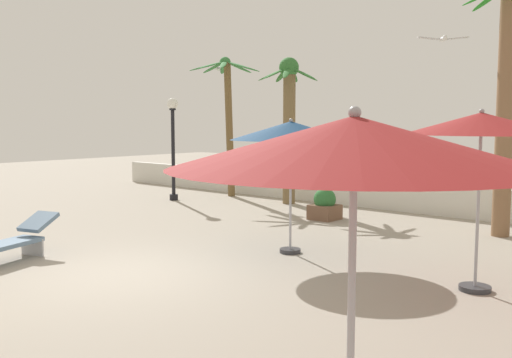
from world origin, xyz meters
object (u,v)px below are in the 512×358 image
object	(u,v)px
patio_umbrella_3	(291,132)
lounge_chair_0	(15,239)
patio_umbrella_0	(354,146)
planter	(325,205)
seagull_2	(443,39)
palm_tree_0	(228,104)
palm_tree_2	(289,114)
palm_tree_1	(507,78)
seagull_1	(218,69)
patio_umbrella_2	(481,125)
lamp_post_1	(173,136)

from	to	relation	value
patio_umbrella_3	lounge_chair_0	distance (m)	5.69
patio_umbrella_0	planter	world-z (taller)	patio_umbrella_0
seagull_2	planter	world-z (taller)	seagull_2
palm_tree_0	palm_tree_2	world-z (taller)	palm_tree_0
patio_umbrella_3	lounge_chair_0	bearing A→B (deg)	-131.84
patio_umbrella_0	palm_tree_0	bearing A→B (deg)	136.75
seagull_2	palm_tree_0	bearing A→B (deg)	173.86
palm_tree_0	palm_tree_1	bearing A→B (deg)	-6.06
palm_tree_0	palm_tree_1	size ratio (longest dim) A/B	0.82
seagull_1	planter	size ratio (longest dim) A/B	1.49
patio_umbrella_2	patio_umbrella_3	distance (m)	3.79
patio_umbrella_2	lamp_post_1	bearing A→B (deg)	162.18
seagull_1	seagull_2	distance (m)	9.39
palm_tree_1	palm_tree_0	bearing A→B (deg)	173.94
palm_tree_1	planter	bearing A→B (deg)	-169.30
patio_umbrella_0	palm_tree_2	distance (m)	14.87
palm_tree_0	lamp_post_1	bearing A→B (deg)	-105.52
patio_umbrella_3	lamp_post_1	distance (m)	8.50
lounge_chair_0	seagull_1	xyz separation A→B (m)	(-4.71, 10.19, 4.17)
palm_tree_1	lounge_chair_0	size ratio (longest dim) A/B	3.11
patio_umbrella_3	planter	xyz separation A→B (m)	(-1.73, 3.72, -2.05)
patio_umbrella_2	palm_tree_2	size ratio (longest dim) A/B	0.61
seagull_2	planter	distance (m)	5.16
planter	lamp_post_1	bearing A→B (deg)	-178.27
patio_umbrella_3	palm_tree_1	size ratio (longest dim) A/B	0.45
patio_umbrella_2	planter	distance (m)	7.08
planter	seagull_1	bearing A→B (deg)	158.98
patio_umbrella_2	seagull_1	size ratio (longest dim) A/B	2.23
patio_umbrella_2	seagull_1	xyz separation A→B (m)	(-12.03, 6.39, 2.00)
patio_umbrella_2	palm_tree_0	distance (m)	12.36
lounge_chair_0	seagull_1	world-z (taller)	seagull_1
seagull_1	palm_tree_0	bearing A→B (deg)	-30.69
planter	palm_tree_0	bearing A→B (deg)	161.12
palm_tree_2	patio_umbrella_2	bearing A→B (deg)	-34.74
patio_umbrella_0	palm_tree_2	size ratio (longest dim) A/B	0.59
patio_umbrella_2	planter	world-z (taller)	patio_umbrella_2
patio_umbrella_0	palm_tree_1	xyz separation A→B (m)	(-2.53, 10.53, 1.12)
patio_umbrella_3	palm_tree_0	distance (m)	9.11
lamp_post_1	planter	world-z (taller)	lamp_post_1
patio_umbrella_0	patio_umbrella_3	distance (m)	7.89
lounge_chair_0	planter	bearing A→B (deg)	76.70
patio_umbrella_3	palm_tree_1	bearing A→B (deg)	60.14
palm_tree_1	seagull_2	distance (m)	1.90
patio_umbrella_3	lounge_chair_0	world-z (taller)	patio_umbrella_3
patio_umbrella_0	lounge_chair_0	world-z (taller)	patio_umbrella_0
palm_tree_1	lamp_post_1	xyz separation A→B (m)	(-10.33, -1.00, -1.48)
patio_umbrella_3	patio_umbrella_0	bearing A→B (deg)	-49.35
patio_umbrella_0	seagull_2	size ratio (longest dim) A/B	2.70
patio_umbrella_2	lounge_chair_0	xyz separation A→B (m)	(-7.32, -3.80, -2.17)
patio_umbrella_2	planter	xyz separation A→B (m)	(-5.51, 3.88, -2.19)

